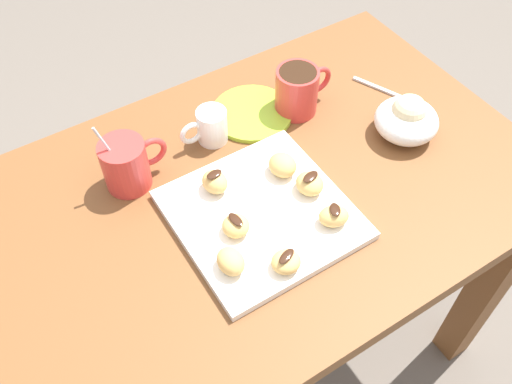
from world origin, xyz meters
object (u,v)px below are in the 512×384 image
Objects in this scene: beignet_3 at (310,184)px; coffee_mug_red_right at (298,89)px; beignet_2 at (284,166)px; coffee_mug_red_left at (126,163)px; beignet_0 at (215,182)px; saucer_lime_left at (252,113)px; dining_table at (255,234)px; beignet_1 at (286,262)px; cream_pitcher_white at (209,126)px; pastry_plate_square at (261,215)px; ice_cream_bowl at (407,119)px; beignet_5 at (334,216)px; beignet_6 at (236,226)px; beignet_4 at (231,261)px.

coffee_mug_red_right is at bearing 60.60° from beignet_3.
beignet_2 is at bearing -132.24° from coffee_mug_red_right.
coffee_mug_red_left is at bearing 149.37° from beignet_2.
beignet_2 is (0.25, -0.15, -0.02)m from coffee_mug_red_left.
saucer_lime_left is at bearing 40.52° from beignet_0.
beignet_1 is at bearing -106.18° from dining_table.
beignet_0 is (-0.17, -0.14, 0.03)m from saucer_lime_left.
beignet_3 is at bearing -37.78° from coffee_mug_red_left.
cream_pitcher_white is 1.97× the size of beignet_3.
cream_pitcher_white is at bearing 85.60° from pastry_plate_square.
dining_table is at bearing -37.29° from coffee_mug_red_left.
coffee_mug_red_left is at bearing 161.38° from ice_cream_bowl.
beignet_2 is (0.08, 0.05, 0.03)m from pastry_plate_square.
beignet_0 is (-0.07, 0.03, 0.18)m from dining_table.
beignet_5 reaches higher than dining_table.
beignet_3 is at bearing 2.84° from beignet_6.
beignet_1 is at bearing -113.65° from saucer_lime_left.
coffee_mug_red_left is 2.89× the size of beignet_3.
ice_cream_bowl is 2.28× the size of beignet_2.
coffee_mug_red_left is 0.28m from beignet_4.
cream_pitcher_white is 0.39m from ice_cream_bowl.
pastry_plate_square is 5.76× the size of beignet_0.
cream_pitcher_white is at bearing 82.53° from beignet_1.
coffee_mug_red_left reaches higher than cream_pitcher_white.
dining_table is 0.25m from beignet_4.
beignet_3 is 1.12× the size of beignet_6.
beignet_4 is (-0.10, -0.07, 0.03)m from pastry_plate_square.
dining_table is 0.24m from beignet_5.
cream_pitcher_white is 2.04× the size of beignet_0.
beignet_4 is (-0.20, -0.07, 0.00)m from beignet_3.
beignet_4 reaches higher than saucer_lime_left.
coffee_mug_red_right reaches higher than dining_table.
ice_cream_bowl is 0.41m from beignet_1.
saucer_lime_left is at bearing 8.89° from cream_pitcher_white.
beignet_6 is at bearing -155.07° from beignet_2.
beignet_3 is (0.14, -0.09, -0.00)m from beignet_0.
beignet_3 is at bearing -73.52° from beignet_2.
coffee_mug_red_right is at bearing 40.18° from beignet_4.
beignet_2 is 1.17× the size of beignet_6.
beignet_0 is 0.22m from beignet_5.
beignet_6 is at bearing -168.70° from pastry_plate_square.
beignet_2 is at bearing -67.76° from cream_pitcher_white.
beignet_5 is at bearing -95.07° from beignet_3.
coffee_mug_red_left is 0.33m from beignet_3.
dining_table is 6.49× the size of saucer_lime_left.
cream_pitcher_white is at bearing 110.76° from beignet_3.
saucer_lime_left is 3.17× the size of beignet_5.
dining_table is at bearing 45.05° from beignet_4.
beignet_1 is at bearing -127.48° from coffee_mug_red_right.
dining_table is 0.20m from beignet_3.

